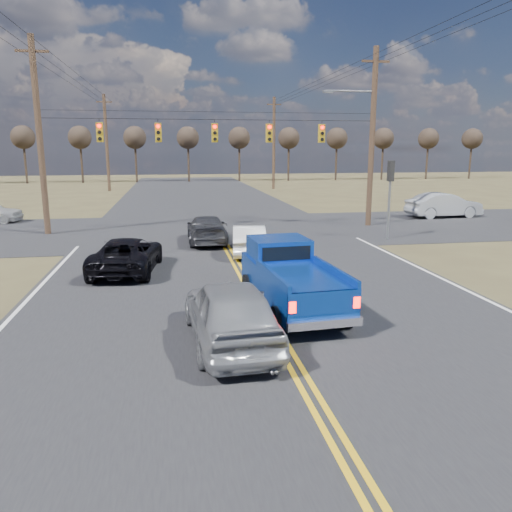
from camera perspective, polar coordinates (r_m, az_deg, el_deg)
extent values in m
plane|color=brown|center=(10.99, 4.03, -11.86)|extent=(160.00, 160.00, 0.00)
cube|color=#28282B|center=(20.39, -2.55, -0.50)|extent=(14.00, 120.00, 0.02)
cube|color=#28282B|center=(28.21, -4.55, 3.02)|extent=(120.00, 12.00, 0.02)
cylinder|color=#473323|center=(28.52, -23.49, 12.26)|extent=(0.32, 0.32, 10.00)
cube|color=#473323|center=(28.91, -24.24, 20.59)|extent=(1.60, 0.12, 0.12)
cylinder|color=#473323|center=(30.01, 13.12, 12.88)|extent=(0.32, 0.32, 10.00)
cube|color=#473323|center=(30.37, 13.53, 20.82)|extent=(1.60, 0.12, 0.12)
cylinder|color=black|center=(27.89, -4.77, 15.28)|extent=(18.00, 0.02, 0.02)
cylinder|color=black|center=(27.92, -4.78, 16.10)|extent=(18.00, 0.02, 0.02)
cube|color=#B28C14|center=(27.99, -17.42, 13.34)|extent=(0.34, 0.24, 1.00)
cylinder|color=#FF0C05|center=(27.86, -17.50, 14.02)|extent=(0.20, 0.06, 0.20)
cylinder|color=black|center=(27.85, -17.46, 13.34)|extent=(0.20, 0.06, 0.20)
cylinder|color=black|center=(27.84, -17.41, 12.67)|extent=(0.20, 0.06, 0.20)
cube|color=black|center=(27.84, -17.52, 14.25)|extent=(0.24, 0.14, 0.03)
cube|color=#B28C14|center=(27.77, -11.10, 13.67)|extent=(0.34, 0.24, 1.00)
cylinder|color=#FF0C05|center=(27.64, -11.13, 14.36)|extent=(0.20, 0.06, 0.20)
cylinder|color=black|center=(27.63, -11.11, 13.68)|extent=(0.20, 0.06, 0.20)
cylinder|color=black|center=(27.62, -11.08, 13.00)|extent=(0.20, 0.06, 0.20)
cube|color=black|center=(27.61, -11.15, 14.59)|extent=(0.24, 0.14, 0.03)
cube|color=#B28C14|center=(27.86, -4.74, 13.84)|extent=(0.34, 0.24, 1.00)
cylinder|color=#FF0C05|center=(27.74, -4.73, 14.54)|extent=(0.20, 0.06, 0.20)
cylinder|color=black|center=(27.72, -4.71, 13.85)|extent=(0.20, 0.06, 0.20)
cylinder|color=black|center=(27.72, -4.70, 13.17)|extent=(0.20, 0.06, 0.20)
cube|color=black|center=(27.71, -4.72, 14.77)|extent=(0.24, 0.14, 0.03)
cube|color=#B28C14|center=(28.28, 1.51, 13.86)|extent=(0.34, 0.24, 1.00)
cylinder|color=#FF0C05|center=(28.16, 1.57, 14.54)|extent=(0.20, 0.06, 0.20)
cylinder|color=black|center=(28.14, 1.56, 13.86)|extent=(0.20, 0.06, 0.20)
cylinder|color=black|center=(28.14, 1.56, 13.19)|extent=(0.20, 0.06, 0.20)
cube|color=black|center=(28.13, 1.58, 14.76)|extent=(0.24, 0.14, 0.03)
cube|color=#B28C14|center=(29.01, 7.51, 13.72)|extent=(0.34, 0.24, 1.00)
cylinder|color=#FF0C05|center=(28.88, 7.61, 14.38)|extent=(0.20, 0.06, 0.20)
cylinder|color=black|center=(28.87, 7.59, 13.72)|extent=(0.20, 0.06, 0.20)
cylinder|color=black|center=(28.86, 7.57, 13.07)|extent=(0.20, 0.06, 0.20)
cube|color=black|center=(28.86, 7.63, 14.60)|extent=(0.24, 0.14, 0.03)
cylinder|color=slate|center=(25.71, 14.94, 5.36)|extent=(0.12, 0.12, 3.20)
cube|color=black|center=(25.58, 15.16, 9.36)|extent=(0.24, 0.34, 1.00)
cylinder|color=slate|center=(29.66, 10.75, 18.03)|extent=(2.80, 0.10, 0.10)
cube|color=slate|center=(29.24, 8.23, 18.11)|extent=(0.55, 0.22, 0.14)
cylinder|color=#473323|center=(56.14, -16.70, 12.23)|extent=(0.32, 0.32, 10.00)
cube|color=#473323|center=(56.33, -16.97, 16.49)|extent=(1.60, 0.12, 0.12)
cylinder|color=#473323|center=(56.90, 2.05, 12.71)|extent=(0.32, 0.32, 10.00)
cube|color=#473323|center=(57.10, 2.08, 16.93)|extent=(1.60, 0.12, 0.12)
cylinder|color=black|center=(28.14, -26.26, 20.88)|extent=(0.02, 58.00, 0.02)
cylinder|color=black|center=(27.97, -24.79, 21.07)|extent=(0.02, 58.00, 0.02)
cylinder|color=black|center=(27.81, -23.30, 21.25)|extent=(0.02, 58.00, 0.02)
cylinder|color=black|center=(29.21, 12.99, 21.40)|extent=(0.02, 58.00, 0.02)
cylinder|color=black|center=(29.48, 14.34, 21.25)|extent=(0.02, 58.00, 0.02)
cylinder|color=black|center=(29.75, 15.67, 21.10)|extent=(0.02, 58.00, 0.02)
cylinder|color=#33261C|center=(72.20, -24.87, 9.71)|extent=(0.28, 0.28, 5.50)
sphere|color=#2D231C|center=(72.20, -25.09, 12.20)|extent=(3.00, 3.00, 3.00)
cylinder|color=#33261C|center=(70.72, -19.31, 10.12)|extent=(0.28, 0.28, 5.50)
sphere|color=#2D231C|center=(70.72, -19.49, 12.67)|extent=(3.00, 3.00, 3.00)
cylinder|color=#33261C|center=(69.92, -13.56, 10.44)|extent=(0.28, 0.28, 5.50)
sphere|color=#2D231C|center=(69.91, -13.69, 13.02)|extent=(3.00, 3.00, 3.00)
cylinder|color=#33261C|center=(69.81, -7.72, 10.66)|extent=(0.28, 0.28, 5.50)
sphere|color=#2D231C|center=(69.80, -7.80, 13.25)|extent=(3.00, 3.00, 3.00)
cylinder|color=#33261C|center=(70.40, -1.92, 10.78)|extent=(0.28, 0.28, 5.50)
sphere|color=#2D231C|center=(70.39, -1.94, 13.34)|extent=(3.00, 3.00, 3.00)
cylinder|color=#33261C|center=(71.67, 3.74, 10.78)|extent=(0.28, 0.28, 5.50)
sphere|color=#2D231C|center=(71.67, 3.77, 13.30)|extent=(3.00, 3.00, 3.00)
cylinder|color=#33261C|center=(73.59, 9.14, 10.69)|extent=(0.28, 0.28, 5.50)
sphere|color=#2D231C|center=(73.58, 9.23, 13.14)|extent=(3.00, 3.00, 3.00)
cylinder|color=#33261C|center=(76.11, 14.23, 10.52)|extent=(0.28, 0.28, 5.50)
sphere|color=#2D231C|center=(76.10, 14.36, 12.89)|extent=(3.00, 3.00, 3.00)
cylinder|color=#33261C|center=(79.17, 18.95, 10.29)|extent=(0.28, 0.28, 5.50)
sphere|color=#2D231C|center=(79.16, 19.11, 12.57)|extent=(3.00, 3.00, 3.00)
cylinder|color=#33261C|center=(82.70, 23.29, 10.02)|extent=(0.28, 0.28, 5.50)
sphere|color=#2D231C|center=(82.70, 23.47, 12.20)|extent=(3.00, 3.00, 3.00)
cylinder|color=black|center=(12.31, 2.66, -7.35)|extent=(0.34, 0.74, 0.72)
cylinder|color=black|center=(12.88, 10.01, -6.63)|extent=(0.34, 0.74, 0.72)
cylinder|color=black|center=(15.30, -0.82, -3.42)|extent=(0.34, 0.74, 0.72)
cylinder|color=black|center=(15.76, 5.25, -3.00)|extent=(0.34, 0.74, 0.72)
cube|color=#0F3DA6|center=(13.90, 4.14, -3.14)|extent=(2.17, 4.98, 0.90)
cube|color=#0F3DA6|center=(14.94, 2.63, 0.87)|extent=(1.78, 1.65, 0.65)
cube|color=black|center=(14.24, 3.49, 0.30)|extent=(1.44, 0.17, 0.40)
cube|color=#0F3DA6|center=(12.64, 1.83, -2.13)|extent=(0.32, 2.97, 0.18)
cube|color=#0F3DA6|center=(13.20, 8.98, -1.66)|extent=(0.32, 2.97, 0.18)
cube|color=#0F3DA6|center=(11.67, 7.84, -5.30)|extent=(1.80, 0.21, 0.54)
cube|color=silver|center=(11.78, 7.89, -7.68)|extent=(1.85, 0.30, 0.20)
cube|color=#FF0C05|center=(11.39, 4.19, -5.90)|extent=(0.17, 0.07, 0.27)
cube|color=#FF0C05|center=(11.96, 11.44, -5.22)|extent=(0.17, 0.07, 0.27)
imported|color=#919398|center=(11.62, -2.94, -6.36)|extent=(2.11, 4.68, 1.56)
imported|color=black|center=(18.97, -14.53, 0.14)|extent=(2.65, 4.84, 1.29)
imported|color=silver|center=(21.49, -0.82, 1.91)|extent=(1.83, 4.02, 1.28)
imported|color=#34353A|center=(24.24, -5.65, 3.06)|extent=(1.88, 4.53, 1.31)
imported|color=#B5B9BD|center=(35.32, 20.67, 5.45)|extent=(2.08, 5.02, 1.62)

